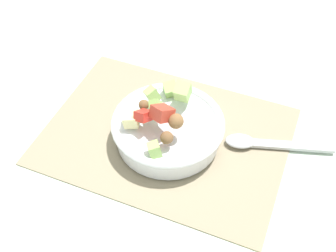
# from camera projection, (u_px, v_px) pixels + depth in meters

# --- Properties ---
(ground_plane) EXTENTS (2.40, 2.40, 0.00)m
(ground_plane) POSITION_uv_depth(u_px,v_px,m) (166.00, 136.00, 0.85)
(ground_plane) COLOR silver
(placemat) EXTENTS (0.46, 0.34, 0.01)m
(placemat) POSITION_uv_depth(u_px,v_px,m) (166.00, 135.00, 0.85)
(placemat) COLOR gray
(placemat) RESTS_ON ground_plane
(salad_bowl) EXTENTS (0.21, 0.21, 0.11)m
(salad_bowl) POSITION_uv_depth(u_px,v_px,m) (168.00, 127.00, 0.81)
(salad_bowl) COLOR white
(salad_bowl) RESTS_ON placemat
(serving_spoon) EXTENTS (0.20, 0.09, 0.01)m
(serving_spoon) POSITION_uv_depth(u_px,v_px,m) (262.00, 143.00, 0.82)
(serving_spoon) COLOR #B7B7BC
(serving_spoon) RESTS_ON placemat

